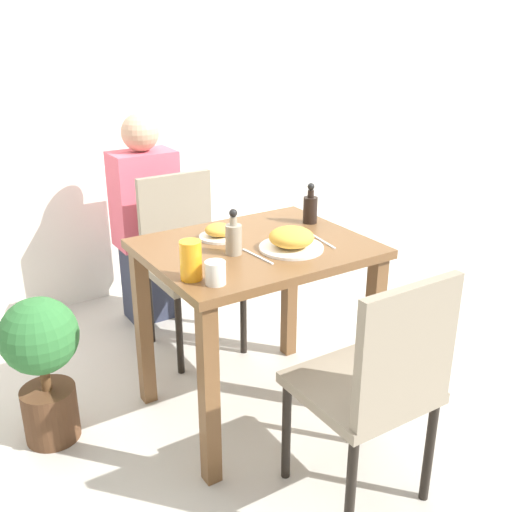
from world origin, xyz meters
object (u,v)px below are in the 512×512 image
object	(u,v)px
chair_near	(377,381)
juice_glass	(191,260)
condiment_bottle	(234,237)
food_plate	(291,240)
drink_cup	(215,273)
potted_plant_left	(42,358)
chair_far	(187,253)
sauce_bottle	(310,208)
person_figure	(146,221)
side_plate	(219,232)

from	to	relation	value
chair_near	juice_glass	xyz separation A→B (m)	(-0.41, 0.53, 0.34)
chair_near	condiment_bottle	distance (m)	0.76
food_plate	drink_cup	distance (m)	0.43
drink_cup	potted_plant_left	bearing A→B (deg)	134.21
chair_far	potted_plant_left	distance (m)	0.95
chair_far	sauce_bottle	xyz separation A→B (m)	(0.34, -0.58, 0.34)
chair_near	person_figure	size ratio (longest dim) A/B	0.77
food_plate	condiment_bottle	bearing A→B (deg)	160.67
side_plate	drink_cup	world-z (taller)	drink_cup
food_plate	sauce_bottle	distance (m)	0.35
side_plate	potted_plant_left	size ratio (longest dim) A/B	0.26
juice_glass	condiment_bottle	size ratio (longest dim) A/B	0.77
chair_far	food_plate	bearing A→B (deg)	-84.62
sauce_bottle	person_figure	bearing A→B (deg)	112.27
juice_glass	sauce_bottle	distance (m)	0.78
drink_cup	sauce_bottle	bearing A→B (deg)	27.95
drink_cup	sauce_bottle	distance (m)	0.76
sauce_bottle	drink_cup	bearing A→B (deg)	-152.05
food_plate	drink_cup	xyz separation A→B (m)	(-0.41, -0.13, 0.00)
potted_plant_left	person_figure	size ratio (longest dim) A/B	0.54
food_plate	juice_glass	world-z (taller)	juice_glass
sauce_bottle	chair_far	bearing A→B (deg)	120.24
chair_far	person_figure	world-z (taller)	person_figure
chair_far	person_figure	distance (m)	0.39
chair_far	side_plate	size ratio (longest dim) A/B	5.41
food_plate	drink_cup	world-z (taller)	food_plate
juice_glass	potted_plant_left	world-z (taller)	juice_glass
food_plate	condiment_bottle	size ratio (longest dim) A/B	1.41
food_plate	side_plate	world-z (taller)	food_plate
chair_near	food_plate	size ratio (longest dim) A/B	3.50
chair_near	chair_far	distance (m)	1.38
person_figure	condiment_bottle	bearing A→B (deg)	-94.44
chair_far	drink_cup	size ratio (longest dim) A/B	10.97
drink_cup	potted_plant_left	xyz separation A→B (m)	(-0.51, 0.52, -0.44)
drink_cup	juice_glass	bearing A→B (deg)	122.11
chair_far	person_figure	bearing A→B (deg)	98.33
drink_cup	potted_plant_left	size ratio (longest dim) A/B	0.13
chair_far	drink_cup	distance (m)	1.04
food_plate	drink_cup	size ratio (longest dim) A/B	3.13
food_plate	potted_plant_left	bearing A→B (deg)	157.16
chair_far	potted_plant_left	size ratio (longest dim) A/B	1.42
drink_cup	sauce_bottle	world-z (taller)	sauce_bottle
condiment_bottle	person_figure	world-z (taller)	person_figure
juice_glass	food_plate	bearing A→B (deg)	6.34
food_plate	sauce_bottle	xyz separation A→B (m)	(0.26, 0.23, 0.03)
chair_near	food_plate	distance (m)	0.66
food_plate	sauce_bottle	world-z (taller)	sauce_bottle
drink_cup	person_figure	size ratio (longest dim) A/B	0.07
side_plate	juice_glass	world-z (taller)	juice_glass
side_plate	food_plate	bearing A→B (deg)	-55.63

